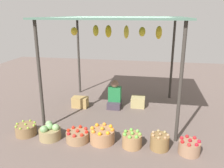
{
  "coord_description": "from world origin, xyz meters",
  "views": [
    {
      "loc": [
        0.94,
        -5.68,
        2.51
      ],
      "look_at": [
        0.0,
        -0.66,
        0.95
      ],
      "focal_mm": 37.09,
      "sensor_mm": 36.0,
      "label": 1
    }
  ],
  "objects": [
    {
      "name": "ground_plane",
      "position": [
        0.0,
        0.0,
        0.0
      ],
      "size": [
        14.0,
        14.0,
        0.0
      ],
      "primitive_type": "plane",
      "color": "#665650"
    },
    {
      "name": "market_stall_structure",
      "position": [
        -0.0,
        0.0,
        2.26
      ],
      "size": [
        3.2,
        2.89,
        2.43
      ],
      "color": "#38332D",
      "rests_on": "ground"
    },
    {
      "name": "vendor_person",
      "position": [
        -0.09,
        0.23,
        0.3
      ],
      "size": [
        0.36,
        0.44,
        0.78
      ],
      "color": "#3F3642",
      "rests_on": "ground"
    },
    {
      "name": "basket_limes",
      "position": [
        -1.7,
        -1.63,
        0.11
      ],
      "size": [
        0.44,
        0.44,
        0.26
      ],
      "color": "olive",
      "rests_on": "ground"
    },
    {
      "name": "basket_cabbages",
      "position": [
        -1.12,
        -1.69,
        0.15
      ],
      "size": [
        0.45,
        0.45,
        0.36
      ],
      "color": "#937E54",
      "rests_on": "ground"
    },
    {
      "name": "basket_red_tomatoes",
      "position": [
        -0.53,
        -1.68,
        0.11
      ],
      "size": [
        0.47,
        0.47,
        0.27
      ],
      "color": "#957250",
      "rests_on": "ground"
    },
    {
      "name": "basket_oranges",
      "position": [
        -0.02,
        -1.62,
        0.14
      ],
      "size": [
        0.5,
        0.5,
        0.34
      ],
      "color": "#A47650",
      "rests_on": "ground"
    },
    {
      "name": "basket_green_apples",
      "position": [
        0.59,
        -1.68,
        0.14
      ],
      "size": [
        0.38,
        0.38,
        0.33
      ],
      "color": "#9D754B",
      "rests_on": "ground"
    },
    {
      "name": "basket_potatoes",
      "position": [
        1.12,
        -1.66,
        0.15
      ],
      "size": [
        0.36,
        0.36,
        0.34
      ],
      "color": "olive",
      "rests_on": "ground"
    },
    {
      "name": "basket_red_apples",
      "position": [
        1.66,
        -1.72,
        0.13
      ],
      "size": [
        0.4,
        0.4,
        0.31
      ],
      "color": "#967054",
      "rests_on": "ground"
    },
    {
      "name": "wooden_crate_near_vendor",
      "position": [
        0.54,
        0.39,
        0.14
      ],
      "size": [
        0.38,
        0.34,
        0.28
      ],
      "primitive_type": "cube",
      "color": "tan",
      "rests_on": "ground"
    },
    {
      "name": "wooden_crate_stacked_rear",
      "position": [
        -1.04,
        0.06,
        0.15
      ],
      "size": [
        0.43,
        0.26,
        0.29
      ],
      "primitive_type": "cube",
      "color": "#AA884F",
      "rests_on": "ground"
    }
  ]
}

